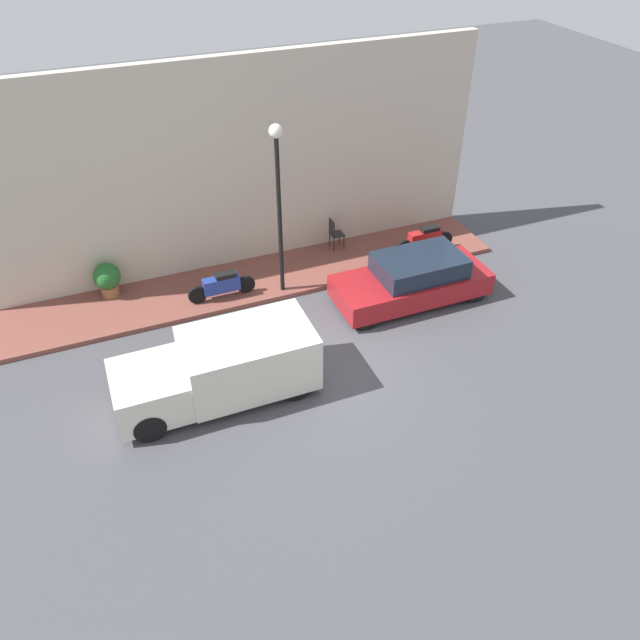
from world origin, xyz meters
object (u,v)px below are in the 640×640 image
delivery_van (219,368)px  potted_plant (107,278)px  motorcycle_blue (222,285)px  motorcycle_red (425,239)px  cafe_chair (335,232)px  parked_car (413,279)px  streetlamp (278,184)px

delivery_van → potted_plant: bearing=21.1°
motorcycle_blue → potted_plant: size_ratio=1.90×
motorcycle_red → potted_plant: (1.28, 9.47, 0.10)m
motorcycle_blue → cafe_chair: bearing=-71.8°
parked_car → delivery_van: size_ratio=0.95×
motorcycle_red → cafe_chair: (1.27, 2.52, 0.11)m
delivery_van → motorcycle_red: (3.71, -7.54, -0.24)m
parked_car → streetlamp: streetlamp is taller
delivery_van → streetlamp: 5.08m
motorcycle_blue → motorcycle_red: bearing=-89.7°
delivery_van → cafe_chair: size_ratio=4.58×
potted_plant → cafe_chair: size_ratio=1.01×
potted_plant → motorcycle_blue: bearing=-114.1°
motorcycle_blue → streetlamp: streetlamp is taller
parked_car → motorcycle_blue: 5.38m
parked_car → potted_plant: (3.22, 7.97, 0.04)m
motorcycle_red → motorcycle_blue: bearing=90.3°
motorcycle_red → cafe_chair: 2.83m
streetlamp → potted_plant: 5.62m
potted_plant → cafe_chair: 6.94m
parked_car → motorcycle_blue: bearing=69.2°
cafe_chair → potted_plant: bearing=90.0°
streetlamp → cafe_chair: streetlamp is taller
motorcycle_blue → motorcycle_red: 6.53m
motorcycle_blue → cafe_chair: (1.31, -4.00, 0.15)m
delivery_van → potted_plant: delivery_van is taller
parked_car → potted_plant: 8.60m
motorcycle_red → potted_plant: 9.55m
potted_plant → cafe_chair: bearing=-90.0°
parked_car → streetlamp: (1.65, 3.32, 2.77)m
cafe_chair → delivery_van: bearing=134.8°
potted_plant → parked_car: bearing=-112.0°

